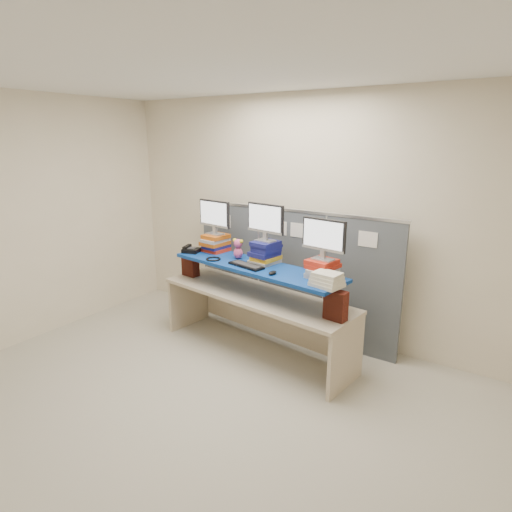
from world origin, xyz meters
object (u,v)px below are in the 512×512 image
Objects in this scene: blue_board at (256,267)px; monitor_left at (215,215)px; monitor_right at (324,237)px; keyboard at (246,265)px; monitor_center at (265,220)px; desk_phone at (191,250)px; desk at (256,305)px.

blue_board is 4.37× the size of monitor_left.
keyboard is at bearing -164.06° from monitor_right.
monitor_center reaches higher than monitor_left.
monitor_center is (0.04, 0.11, 0.49)m from blue_board.
keyboard is 1.94× the size of desk_phone.
desk_phone reaches higher than keyboard.
monitor_left is 1.00× the size of monitor_right.
keyboard is (-0.06, -0.10, 0.03)m from blue_board.
monitor_left is 0.49m from desk_phone.
blue_board is 4.37× the size of monitor_center.
keyboard is (0.66, -0.31, -0.42)m from monitor_left.
monitor_center is at bearing -10.47° from desk_phone.
monitor_left reaches higher than monitor_right.
keyboard is 0.88m from desk_phone.
desk is at bearing -17.20° from desk_phone.
blue_board is at bearing 7.23° from desk.
blue_board is at bearing -17.20° from desk_phone.
monitor_center reaches higher than blue_board.
desk is 1.16× the size of blue_board.
monitor_left is at bearing 170.87° from desk.
desk is 1.16m from monitor_left.
desk_phone is at bearing -131.33° from monitor_left.
keyboard is at bearing -107.70° from monitor_center.
keyboard is at bearing -112.23° from blue_board.
desk_phone is (-0.93, 0.02, 0.05)m from blue_board.
blue_board is at bearing -9.13° from monitor_left.
desk is at bearing -103.47° from monitor_center.
keyboard is at bearing -17.88° from monitor_left.
keyboard reaches higher than desk.
monitor_center is at bearing 76.53° from desk.
monitor_left reaches higher than keyboard.
monitor_center is 0.51m from keyboard.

